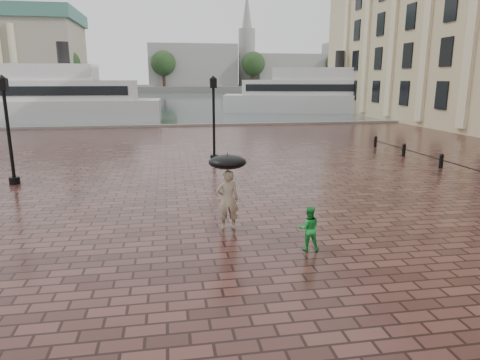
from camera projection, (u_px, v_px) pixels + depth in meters
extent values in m
plane|color=#331B17|center=(150.00, 278.00, 9.62)|extent=(300.00, 300.00, 0.00)
plane|color=#454F53|center=(164.00, 99.00, 97.90)|extent=(240.00, 240.00, 0.00)
cube|color=slate|center=(162.00, 127.00, 40.33)|extent=(80.00, 0.60, 0.30)
cube|color=#4C4C47|center=(165.00, 88.00, 162.91)|extent=(300.00, 60.00, 2.00)
cube|color=gray|center=(192.00, 66.00, 153.11)|extent=(30.00, 22.00, 14.00)
cube|color=gray|center=(286.00, 71.00, 159.14)|extent=(25.00, 22.00, 11.00)
cube|color=gray|center=(374.00, 64.00, 164.26)|extent=(35.00, 22.00, 16.00)
cylinder|color=gray|center=(247.00, 58.00, 155.67)|extent=(6.00, 6.00, 20.00)
cone|color=gray|center=(247.00, 17.00, 152.45)|extent=(5.00, 5.00, 18.00)
cylinder|color=#2D2119|center=(69.00, 80.00, 136.23)|extent=(1.00, 1.00, 8.00)
sphere|color=#1A3317|center=(67.00, 62.00, 134.97)|extent=(8.00, 8.00, 8.00)
cylinder|color=#2D2119|center=(164.00, 80.00, 141.12)|extent=(1.00, 1.00, 8.00)
sphere|color=#1A3317|center=(163.00, 63.00, 139.85)|extent=(8.00, 8.00, 8.00)
cylinder|color=#2D2119|center=(253.00, 80.00, 146.00)|extent=(1.00, 1.00, 8.00)
sphere|color=#1A3317|center=(253.00, 64.00, 144.73)|extent=(8.00, 8.00, 8.00)
cylinder|color=#2D2119|center=(336.00, 80.00, 150.88)|extent=(1.00, 1.00, 8.00)
sphere|color=#1A3317|center=(337.00, 64.00, 149.61)|extent=(8.00, 8.00, 8.00)
cylinder|color=#2D2119|center=(414.00, 80.00, 155.76)|extent=(1.00, 1.00, 8.00)
sphere|color=#1A3317|center=(416.00, 65.00, 154.49)|extent=(8.00, 8.00, 8.00)
cylinder|color=black|center=(441.00, 162.00, 21.43)|extent=(0.20, 0.20, 0.60)
sphere|color=black|center=(442.00, 156.00, 21.35)|extent=(0.22, 0.22, 0.22)
cylinder|color=black|center=(404.00, 151.00, 24.78)|extent=(0.20, 0.20, 0.60)
sphere|color=black|center=(404.00, 145.00, 24.71)|extent=(0.22, 0.22, 0.22)
cylinder|color=black|center=(375.00, 142.00, 28.14)|extent=(0.20, 0.20, 0.60)
sphere|color=black|center=(376.00, 138.00, 28.07)|extent=(0.22, 0.22, 0.22)
cylinder|color=black|center=(15.00, 180.00, 18.21)|extent=(0.44, 0.44, 0.30)
cylinder|color=black|center=(9.00, 137.00, 17.78)|extent=(0.14, 0.14, 4.00)
cube|color=black|center=(3.00, 84.00, 17.29)|extent=(0.35, 0.35, 0.50)
sphere|color=beige|center=(3.00, 84.00, 17.29)|extent=(0.28, 0.28, 0.28)
cylinder|color=black|center=(214.00, 158.00, 23.51)|extent=(0.44, 0.44, 0.30)
cylinder|color=black|center=(214.00, 124.00, 23.08)|extent=(0.14, 0.14, 4.00)
cube|color=black|center=(213.00, 83.00, 22.59)|extent=(0.35, 0.35, 0.50)
sphere|color=beige|center=(213.00, 83.00, 22.59)|extent=(0.28, 0.28, 0.28)
imported|color=gray|center=(228.00, 200.00, 12.57)|extent=(0.66, 0.43, 1.80)
imported|color=green|center=(309.00, 228.00, 11.08)|extent=(0.63, 0.53, 1.18)
cube|color=silver|center=(38.00, 112.00, 42.87)|extent=(24.27, 6.37, 2.32)
cube|color=silver|center=(36.00, 90.00, 42.38)|extent=(19.43, 5.48, 1.93)
cube|color=silver|center=(34.00, 72.00, 41.98)|extent=(11.69, 4.72, 1.55)
cylinder|color=black|center=(63.00, 54.00, 41.99)|extent=(1.16, 1.16, 2.32)
cube|color=black|center=(27.00, 91.00, 39.92)|extent=(18.35, 0.54, 0.87)
cube|color=black|center=(44.00, 90.00, 44.85)|extent=(18.35, 0.54, 0.87)
cube|color=silver|center=(315.00, 104.00, 57.06)|extent=(24.92, 11.39, 2.33)
cube|color=silver|center=(316.00, 87.00, 56.57)|extent=(20.03, 9.49, 1.94)
cube|color=silver|center=(317.00, 74.00, 56.17)|extent=(12.36, 7.09, 1.55)
cylinder|color=black|center=(340.00, 60.00, 55.57)|extent=(1.16, 1.16, 2.33)
cube|color=black|center=(318.00, 88.00, 54.08)|extent=(17.91, 4.46, 0.87)
cube|color=black|center=(314.00, 87.00, 59.07)|extent=(17.91, 4.46, 0.87)
cylinder|color=black|center=(228.00, 179.00, 12.42)|extent=(0.02, 0.02, 0.95)
ellipsoid|color=black|center=(227.00, 162.00, 12.31)|extent=(1.10, 1.10, 0.39)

